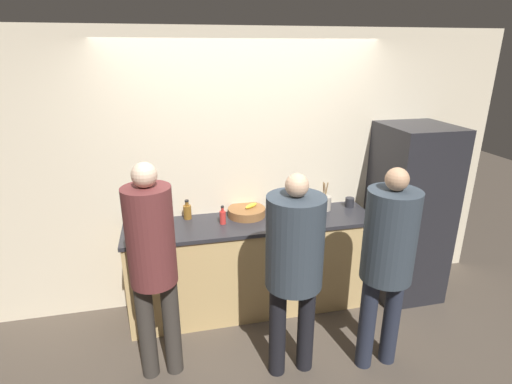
{
  "coord_description": "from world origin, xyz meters",
  "views": [
    {
      "loc": [
        -0.71,
        -2.96,
        2.41
      ],
      "look_at": [
        0.0,
        0.13,
        1.27
      ],
      "focal_mm": 28.0,
      "sensor_mm": 36.0,
      "label": 1
    }
  ],
  "objects_px": {
    "bottle_red": "(223,217)",
    "bottle_amber": "(187,211)",
    "person_center": "(294,257)",
    "person_left": "(152,258)",
    "person_right": "(388,252)",
    "cup_black": "(350,202)",
    "utensil_crock": "(324,203)",
    "potted_plant": "(140,209)",
    "fruit_bowl": "(247,212)",
    "refrigerator": "(408,213)"
  },
  "relations": [
    {
      "from": "bottle_red",
      "to": "bottle_amber",
      "type": "height_order",
      "value": "bottle_amber"
    },
    {
      "from": "person_center",
      "to": "person_left",
      "type": "bearing_deg",
      "value": 168.7
    },
    {
      "from": "person_right",
      "to": "bottle_red",
      "type": "relative_size",
      "value": 9.6
    },
    {
      "from": "cup_black",
      "to": "person_left",
      "type": "bearing_deg",
      "value": -156.95
    },
    {
      "from": "person_left",
      "to": "utensil_crock",
      "type": "xyz_separation_m",
      "value": [
        1.62,
        0.79,
        -0.02
      ]
    },
    {
      "from": "bottle_red",
      "to": "cup_black",
      "type": "bearing_deg",
      "value": 5.55
    },
    {
      "from": "potted_plant",
      "to": "person_center",
      "type": "bearing_deg",
      "value": -44.13
    },
    {
      "from": "person_center",
      "to": "cup_black",
      "type": "bearing_deg",
      "value": 47.89
    },
    {
      "from": "person_left",
      "to": "person_center",
      "type": "xyz_separation_m",
      "value": [
        0.99,
        -0.2,
        -0.01
      ]
    },
    {
      "from": "fruit_bowl",
      "to": "cup_black",
      "type": "distance_m",
      "value": 1.05
    },
    {
      "from": "potted_plant",
      "to": "bottle_red",
      "type": "bearing_deg",
      "value": -15.15
    },
    {
      "from": "refrigerator",
      "to": "person_center",
      "type": "relative_size",
      "value": 1.07
    },
    {
      "from": "cup_black",
      "to": "potted_plant",
      "type": "xyz_separation_m",
      "value": [
        -2.02,
        0.07,
        0.09
      ]
    },
    {
      "from": "person_center",
      "to": "cup_black",
      "type": "height_order",
      "value": "person_center"
    },
    {
      "from": "person_left",
      "to": "person_center",
      "type": "bearing_deg",
      "value": -11.3
    },
    {
      "from": "person_right",
      "to": "fruit_bowl",
      "type": "height_order",
      "value": "person_right"
    },
    {
      "from": "potted_plant",
      "to": "refrigerator",
      "type": "bearing_deg",
      "value": -5.62
    },
    {
      "from": "person_center",
      "to": "potted_plant",
      "type": "bearing_deg",
      "value": 135.87
    },
    {
      "from": "person_right",
      "to": "fruit_bowl",
      "type": "bearing_deg",
      "value": 127.38
    },
    {
      "from": "fruit_bowl",
      "to": "bottle_red",
      "type": "distance_m",
      "value": 0.28
    },
    {
      "from": "refrigerator",
      "to": "fruit_bowl",
      "type": "bearing_deg",
      "value": 173.34
    },
    {
      "from": "utensil_crock",
      "to": "bottle_red",
      "type": "relative_size",
      "value": 1.65
    },
    {
      "from": "refrigerator",
      "to": "fruit_bowl",
      "type": "relative_size",
      "value": 4.96
    },
    {
      "from": "person_left",
      "to": "bottle_red",
      "type": "distance_m",
      "value": 0.91
    },
    {
      "from": "person_left",
      "to": "bottle_amber",
      "type": "distance_m",
      "value": 0.92
    },
    {
      "from": "person_left",
      "to": "fruit_bowl",
      "type": "xyz_separation_m",
      "value": [
        0.85,
        0.81,
        -0.06
      ]
    },
    {
      "from": "person_center",
      "to": "potted_plant",
      "type": "distance_m",
      "value": 1.55
    },
    {
      "from": "bottle_red",
      "to": "cup_black",
      "type": "xyz_separation_m",
      "value": [
        1.3,
        0.13,
        -0.02
      ]
    },
    {
      "from": "refrigerator",
      "to": "bottle_red",
      "type": "distance_m",
      "value": 1.86
    },
    {
      "from": "bottle_amber",
      "to": "refrigerator",
      "type": "bearing_deg",
      "value": -6.52
    },
    {
      "from": "bottle_red",
      "to": "potted_plant",
      "type": "xyz_separation_m",
      "value": [
        -0.72,
        0.2,
        0.07
      ]
    },
    {
      "from": "person_right",
      "to": "fruit_bowl",
      "type": "relative_size",
      "value": 4.68
    },
    {
      "from": "fruit_bowl",
      "to": "potted_plant",
      "type": "xyz_separation_m",
      "value": [
        -0.97,
        0.07,
        0.09
      ]
    },
    {
      "from": "utensil_crock",
      "to": "cup_black",
      "type": "bearing_deg",
      "value": 3.69
    },
    {
      "from": "person_right",
      "to": "cup_black",
      "type": "distance_m",
      "value": 1.11
    },
    {
      "from": "person_right",
      "to": "cup_black",
      "type": "xyz_separation_m",
      "value": [
        0.22,
        1.09,
        -0.04
      ]
    },
    {
      "from": "utensil_crock",
      "to": "cup_black",
      "type": "relative_size",
      "value": 3.01
    },
    {
      "from": "person_right",
      "to": "potted_plant",
      "type": "distance_m",
      "value": 2.14
    },
    {
      "from": "person_left",
      "to": "person_right",
      "type": "relative_size",
      "value": 1.04
    },
    {
      "from": "utensil_crock",
      "to": "potted_plant",
      "type": "bearing_deg",
      "value": 177.15
    },
    {
      "from": "fruit_bowl",
      "to": "bottle_amber",
      "type": "bearing_deg",
      "value": 173.91
    },
    {
      "from": "person_right",
      "to": "utensil_crock",
      "type": "relative_size",
      "value": 5.83
    },
    {
      "from": "person_right",
      "to": "bottle_red",
      "type": "xyz_separation_m",
      "value": [
        -1.08,
        0.96,
        -0.02
      ]
    },
    {
      "from": "person_right",
      "to": "bottle_red",
      "type": "bearing_deg",
      "value": 138.33
    },
    {
      "from": "person_left",
      "to": "bottle_amber",
      "type": "xyz_separation_m",
      "value": [
        0.3,
        0.87,
        -0.03
      ]
    },
    {
      "from": "person_left",
      "to": "person_right",
      "type": "distance_m",
      "value": 1.71
    },
    {
      "from": "refrigerator",
      "to": "person_center",
      "type": "height_order",
      "value": "refrigerator"
    },
    {
      "from": "bottle_amber",
      "to": "potted_plant",
      "type": "height_order",
      "value": "potted_plant"
    },
    {
      "from": "person_right",
      "to": "bottle_red",
      "type": "height_order",
      "value": "person_right"
    },
    {
      "from": "refrigerator",
      "to": "person_right",
      "type": "bearing_deg",
      "value": -130.36
    }
  ]
}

